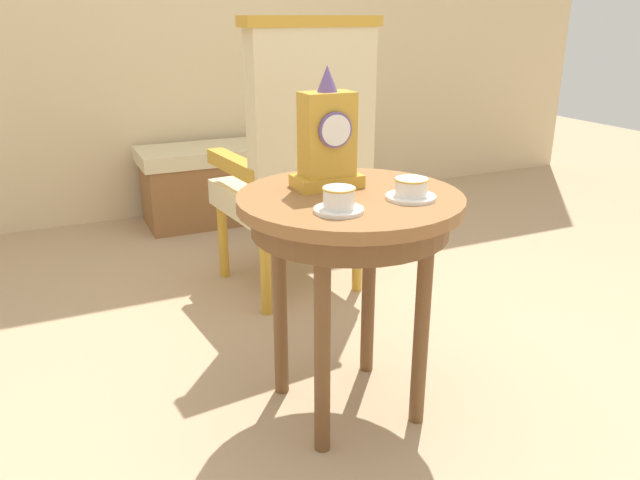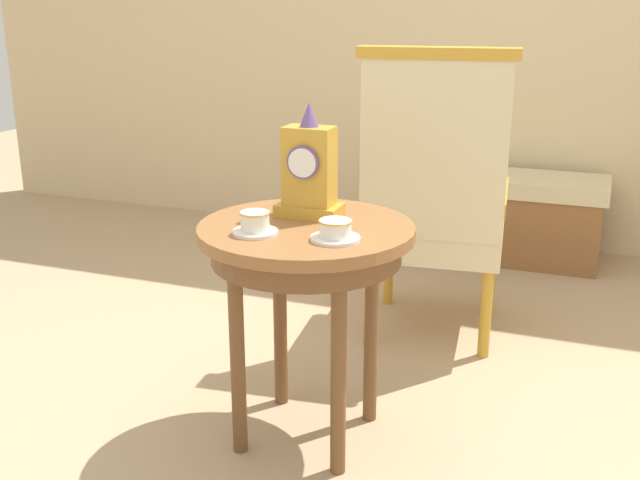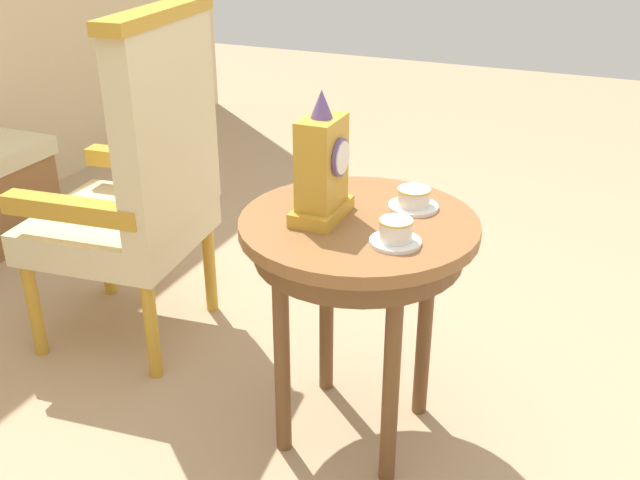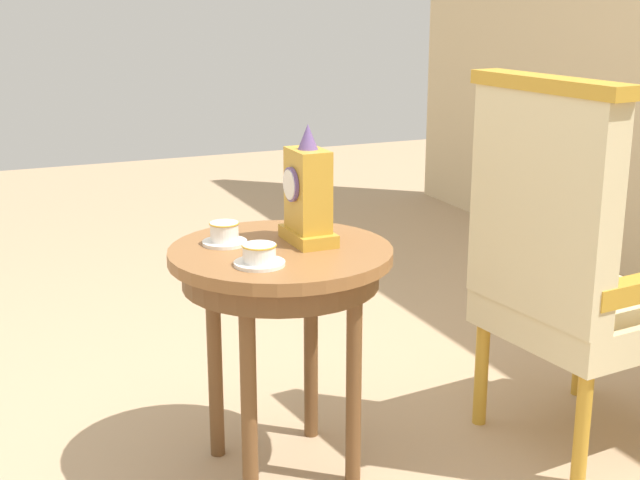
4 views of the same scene
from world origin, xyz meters
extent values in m
plane|color=tan|center=(0.00, 0.00, 0.00)|extent=(10.00, 10.00, 0.00)
cylinder|color=brown|center=(0.03, -0.01, 0.66)|extent=(0.62, 0.62, 0.03)
cylinder|color=brown|center=(0.03, -0.01, 0.61)|extent=(0.55, 0.55, 0.07)
cylinder|color=brown|center=(0.18, 0.14, 0.32)|extent=(0.04, 0.04, 0.64)
cylinder|color=brown|center=(-0.13, 0.14, 0.32)|extent=(0.04, 0.04, 0.64)
cylinder|color=brown|center=(-0.13, -0.17, 0.32)|extent=(0.04, 0.04, 0.64)
cylinder|color=brown|center=(0.18, -0.17, 0.32)|extent=(0.04, 0.04, 0.64)
cylinder|color=white|center=(-0.07, -0.14, 0.68)|extent=(0.13, 0.13, 0.01)
cylinder|color=white|center=(-0.07, -0.14, 0.72)|extent=(0.08, 0.08, 0.05)
torus|color=gold|center=(-0.07, -0.14, 0.74)|extent=(0.08, 0.08, 0.00)
cylinder|color=white|center=(0.15, -0.12, 0.68)|extent=(0.13, 0.13, 0.01)
cylinder|color=white|center=(0.15, -0.12, 0.71)|extent=(0.09, 0.09, 0.05)
torus|color=gold|center=(0.15, -0.12, 0.73)|extent=(0.09, 0.09, 0.00)
cube|color=gold|center=(0.00, 0.08, 0.70)|extent=(0.19, 0.11, 0.04)
cube|color=gold|center=(0.00, 0.08, 0.83)|extent=(0.14, 0.09, 0.23)
cylinder|color=#664C8C|center=(0.00, 0.03, 0.85)|extent=(0.10, 0.01, 0.10)
cylinder|color=white|center=(0.00, 0.03, 0.85)|extent=(0.08, 0.00, 0.08)
cone|color=#664C8C|center=(0.00, 0.08, 0.98)|extent=(0.06, 0.06, 0.07)
cube|color=beige|center=(0.21, 0.92, 0.41)|extent=(0.57, 0.57, 0.11)
cube|color=beige|center=(0.23, 0.70, 0.78)|extent=(0.53, 0.15, 0.64)
cube|color=gold|center=(0.23, 0.70, 1.12)|extent=(0.57, 0.16, 0.04)
cube|color=gold|center=(0.44, 0.95, 0.57)|extent=(0.12, 0.47, 0.06)
cube|color=gold|center=(-0.02, 0.90, 0.57)|extent=(0.12, 0.47, 0.06)
cylinder|color=gold|center=(0.40, 1.17, 0.18)|extent=(0.04, 0.04, 0.35)
cylinder|color=gold|center=(-0.03, 1.12, 0.18)|extent=(0.04, 0.04, 0.35)
cylinder|color=gold|center=(0.45, 0.73, 0.18)|extent=(0.04, 0.04, 0.35)
cylinder|color=gold|center=(0.01, 0.68, 0.18)|extent=(0.04, 0.04, 0.35)
cube|color=beige|center=(0.30, 1.95, 0.40)|extent=(1.11, 0.40, 0.08)
cube|color=brown|center=(0.30, 1.95, 0.18)|extent=(1.07, 0.38, 0.36)
camera|label=1|loc=(-0.72, -1.44, 1.14)|focal=34.37mm
camera|label=2|loc=(0.80, -1.95, 1.29)|focal=42.74mm
camera|label=3|loc=(-1.61, -0.61, 1.46)|focal=41.51mm
camera|label=4|loc=(2.26, -0.86, 1.38)|focal=50.42mm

